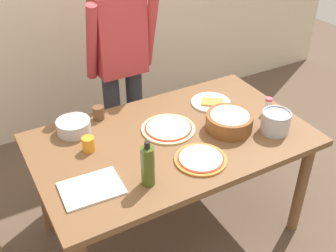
{
  "coord_description": "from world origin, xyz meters",
  "views": [
    {
      "loc": [
        -0.98,
        -1.7,
        2.16
      ],
      "look_at": [
        0.0,
        0.05,
        0.81
      ],
      "focal_mm": 44.31,
      "sensor_mm": 36.0,
      "label": 1
    }
  ],
  "objects": [
    {
      "name": "mixing_bowl_steel",
      "position": [
        -0.48,
        0.33,
        0.8
      ],
      "size": [
        0.2,
        0.2,
        0.08
      ],
      "color": "#B7B7BC",
      "rests_on": "dining_table"
    },
    {
      "name": "plate_with_slice",
      "position": [
        0.41,
        0.21,
        0.77
      ],
      "size": [
        0.26,
        0.26,
        0.02
      ],
      "color": "white",
      "rests_on": "dining_table"
    },
    {
      "name": "cup_small_brown",
      "position": [
        -0.3,
        0.4,
        0.8
      ],
      "size": [
        0.07,
        0.07,
        0.08
      ],
      "primitive_type": "cylinder",
      "color": "brown",
      "rests_on": "dining_table"
    },
    {
      "name": "cup_orange",
      "position": [
        -0.47,
        0.12,
        0.8
      ],
      "size": [
        0.07,
        0.07,
        0.08
      ],
      "primitive_type": "cylinder",
      "color": "orange",
      "rests_on": "dining_table"
    },
    {
      "name": "person_cook",
      "position": [
        0.02,
        0.76,
        0.94
      ],
      "size": [
        0.49,
        0.25,
        1.62
      ],
      "color": "#2D2D38",
      "rests_on": "ground"
    },
    {
      "name": "pizza_cooked_on_tray",
      "position": [
        0.03,
        -0.26,
        0.77
      ],
      "size": [
        0.29,
        0.29,
        0.02
      ],
      "color": "#C67A33",
      "rests_on": "dining_table"
    },
    {
      "name": "popcorn_bowl",
      "position": [
        0.34,
        -0.09,
        0.82
      ],
      "size": [
        0.28,
        0.28,
        0.11
      ],
      "color": "brown",
      "rests_on": "dining_table"
    },
    {
      "name": "cutting_board_white",
      "position": [
        -0.57,
        -0.19,
        0.77
      ],
      "size": [
        0.31,
        0.24,
        0.01
      ],
      "primitive_type": "cube",
      "rotation": [
        0.0,
        0.0,
        -0.05
      ],
      "color": "white",
      "rests_on": "dining_table"
    },
    {
      "name": "olive_oil_bottle",
      "position": [
        -0.3,
        -0.29,
        0.87
      ],
      "size": [
        0.07,
        0.07,
        0.26
      ],
      "color": "#47561E",
      "rests_on": "dining_table"
    },
    {
      "name": "salt_shaker",
      "position": [
        0.66,
        -0.06,
        0.81
      ],
      "size": [
        0.04,
        0.04,
        0.11
      ],
      "color": "white",
      "rests_on": "dining_table"
    },
    {
      "name": "pizza_raw_on_board",
      "position": [
        0.02,
        0.08,
        0.77
      ],
      "size": [
        0.32,
        0.32,
        0.02
      ],
      "color": "beige",
      "rests_on": "dining_table"
    },
    {
      "name": "steel_pot",
      "position": [
        0.56,
        -0.24,
        0.83
      ],
      "size": [
        0.17,
        0.17,
        0.13
      ],
      "color": "#B7B7BC",
      "rests_on": "dining_table"
    },
    {
      "name": "ground",
      "position": [
        0.0,
        0.0,
        0.0
      ],
      "size": [
        8.0,
        8.0,
        0.0
      ],
      "primitive_type": "plane",
      "color": "brown"
    },
    {
      "name": "dining_table",
      "position": [
        0.0,
        0.0,
        0.67
      ],
      "size": [
        1.6,
        0.96,
        0.76
      ],
      "color": "brown",
      "rests_on": "ground"
    }
  ]
}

